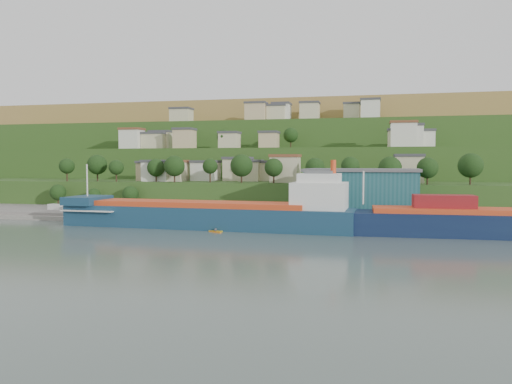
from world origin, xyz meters
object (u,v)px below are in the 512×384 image
(caravan, at_px, (56,208))
(kayak_orange, at_px, (215,231))
(cargo_ship_far, at_px, (509,224))
(warehouse, at_px, (361,191))
(cargo_ship_near, at_px, (215,216))

(caravan, distance_m, kayak_orange, 62.91)
(cargo_ship_far, height_order, warehouse, cargo_ship_far)
(kayak_orange, bearing_deg, warehouse, 66.09)
(cargo_ship_near, xyz_separation_m, caravan, (-55.84, 15.22, -0.62))
(cargo_ship_near, distance_m, warehouse, 42.51)
(caravan, bearing_deg, kayak_orange, -5.71)
(kayak_orange, bearing_deg, caravan, -177.48)
(cargo_ship_near, bearing_deg, cargo_ship_far, 2.17)
(warehouse, relative_size, caravan, 5.88)
(warehouse, xyz_separation_m, caravan, (-91.68, -7.00, -5.98))
(cargo_ship_near, distance_m, cargo_ship_far, 68.33)
(cargo_ship_near, distance_m, caravan, 57.88)
(warehouse, height_order, kayak_orange, warehouse)
(kayak_orange, bearing_deg, cargo_ship_far, 30.55)
(cargo_ship_far, distance_m, caravan, 125.13)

